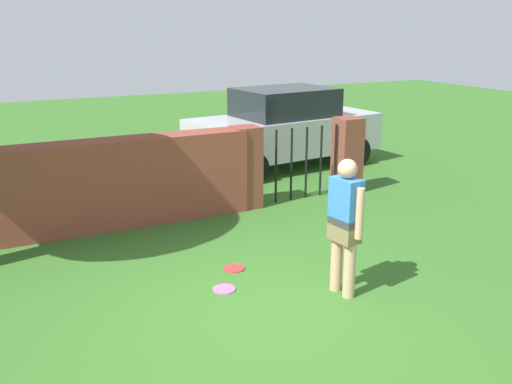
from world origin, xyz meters
name	(u,v)px	position (x,y,z in m)	size (l,w,h in m)	color
ground_plane	(264,319)	(0.00, 0.00, 0.00)	(40.00, 40.00, 0.00)	#336623
brick_wall	(63,190)	(-1.50, 3.59, 0.69)	(5.78, 0.50, 1.38)	brown
person	(345,221)	(1.10, 0.14, 0.90)	(0.27, 0.54, 1.62)	tan
fence_gate	(299,161)	(2.53, 3.59, 0.70)	(2.52, 0.44, 1.40)	brown
car	(284,128)	(3.46, 5.82, 0.86)	(4.37, 2.30, 1.72)	#B7B7BC
frisbee_pink	(224,289)	(-0.11, 0.82, 0.01)	(0.27, 0.27, 0.02)	pink
frisbee_red	(234,268)	(0.24, 1.31, 0.01)	(0.27, 0.27, 0.02)	red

